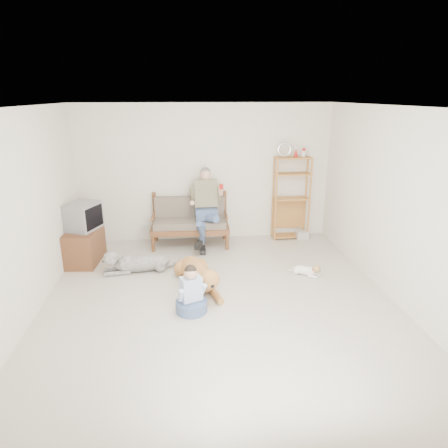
{
  "coord_description": "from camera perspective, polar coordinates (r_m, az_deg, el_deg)",
  "views": [
    {
      "loc": [
        -0.49,
        -5.08,
        2.84
      ],
      "look_at": [
        0.18,
        1.0,
        0.85
      ],
      "focal_mm": 32.0,
      "sensor_mm": 36.0,
      "label": 1
    }
  ],
  "objects": [
    {
      "name": "terrier",
      "position": [
        6.74,
        11.89,
        -6.48
      ],
      "size": [
        0.49,
        0.38,
        0.21
      ],
      "rotation": [
        0.0,
        0.0,
        0.94
      ],
      "color": "white",
      "rests_on": "ground"
    },
    {
      "name": "wall_back",
      "position": [
        7.98,
        -2.67,
        7.24
      ],
      "size": [
        5.0,
        0.0,
        5.0
      ],
      "primitive_type": "plane",
      "rotation": [
        1.57,
        0.0,
        0.0
      ],
      "color": "silver",
      "rests_on": "ground"
    },
    {
      "name": "book_stack",
      "position": [
        8.4,
        11.08,
        -1.55
      ],
      "size": [
        0.25,
        0.18,
        0.15
      ],
      "primitive_type": "cube",
      "rotation": [
        0.0,
        0.0,
        0.04
      ],
      "color": "silver",
      "rests_on": "ground"
    },
    {
      "name": "wall_front",
      "position": [
        2.81,
        4.93,
        -14.14
      ],
      "size": [
        5.0,
        0.0,
        5.0
      ],
      "primitive_type": "plane",
      "rotation": [
        -1.57,
        0.0,
        0.0
      ],
      "color": "silver",
      "rests_on": "ground"
    },
    {
      "name": "golden_retriever",
      "position": [
        6.17,
        -3.56,
        -7.31
      ],
      "size": [
        0.68,
        1.62,
        0.51
      ],
      "rotation": [
        0.0,
        0.0,
        0.25
      ],
      "color": "#A57439",
      "rests_on": "ground"
    },
    {
      "name": "floor",
      "position": [
        5.84,
        -0.68,
        -11.09
      ],
      "size": [
        5.5,
        5.5,
        0.0
      ],
      "primitive_type": "plane",
      "color": "silver",
      "rests_on": "ground"
    },
    {
      "name": "wall_outlet",
      "position": [
        8.25,
        -11.26,
        -0.27
      ],
      "size": [
        0.12,
        0.02,
        0.08
      ],
      "primitive_type": "cube",
      "color": "silver",
      "rests_on": "ground"
    },
    {
      "name": "etagere",
      "position": [
        8.18,
        9.56,
        3.78
      ],
      "size": [
        0.74,
        0.33,
        1.97
      ],
      "color": "#B77939",
      "rests_on": "ground"
    },
    {
      "name": "ceiling",
      "position": [
        5.1,
        -0.79,
        16.44
      ],
      "size": [
        5.5,
        5.5,
        0.0
      ],
      "primitive_type": "plane",
      "rotation": [
        3.14,
        0.0,
        0.0
      ],
      "color": "white",
      "rests_on": "ground"
    },
    {
      "name": "loveseat",
      "position": [
        7.85,
        -4.89,
        0.5
      ],
      "size": [
        1.52,
        0.76,
        0.95
      ],
      "rotation": [
        0.0,
        0.0,
        -0.04
      ],
      "color": "brown",
      "rests_on": "ground"
    },
    {
      "name": "child",
      "position": [
        5.52,
        -4.7,
        -10.06
      ],
      "size": [
        0.44,
        0.44,
        0.69
      ],
      "rotation": [
        0.0,
        0.0,
        0.39
      ],
      "color": "#485A84",
      "rests_on": "ground"
    },
    {
      "name": "wall_right",
      "position": [
        6.08,
        23.45,
        2.31
      ],
      "size": [
        0.0,
        5.5,
        5.5
      ],
      "primitive_type": "plane",
      "rotation": [
        1.57,
        0.0,
        -1.57
      ],
      "color": "silver",
      "rests_on": "ground"
    },
    {
      "name": "man",
      "position": [
        7.59,
        -2.68,
        1.63
      ],
      "size": [
        0.58,
        0.83,
        1.34
      ],
      "color": "#485A84",
      "rests_on": "loveseat"
    },
    {
      "name": "crt_tv",
      "position": [
        7.32,
        -19.49,
        1.05
      ],
      "size": [
        0.63,
        0.69,
        0.47
      ],
      "rotation": [
        0.0,
        0.0,
        -0.39
      ],
      "color": "slate",
      "rests_on": "tv_stand"
    },
    {
      "name": "wall_left",
      "position": [
        5.66,
        -26.81,
        0.76
      ],
      "size": [
        0.0,
        5.5,
        5.5
      ],
      "primitive_type": "plane",
      "rotation": [
        1.57,
        0.0,
        1.57
      ],
      "color": "silver",
      "rests_on": "ground"
    },
    {
      "name": "tv_stand",
      "position": [
        7.47,
        -19.34,
        -2.93
      ],
      "size": [
        0.58,
        0.94,
        0.6
      ],
      "rotation": [
        0.0,
        0.0,
        -0.09
      ],
      "color": "brown",
      "rests_on": "ground"
    },
    {
      "name": "shaggy_dog",
      "position": [
        6.87,
        -12.54,
        -5.4
      ],
      "size": [
        1.35,
        0.45,
        0.4
      ],
      "rotation": [
        0.0,
        0.0,
        -1.43
      ],
      "color": "beige",
      "rests_on": "ground"
    }
  ]
}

